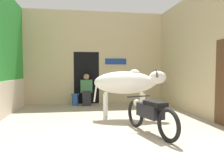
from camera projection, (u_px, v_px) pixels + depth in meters
The scene contains 7 objects.
ground_plane at pixel (121, 148), 3.77m from camera, with size 30.00×30.00×0.00m, color tan.
wall_back_with_doorway at pixel (93, 64), 8.98m from camera, with size 5.56×0.93×3.69m.
wall_right_with_door at pixel (197, 55), 6.61m from camera, with size 0.22×5.19×3.69m.
cow at pixel (127, 83), 6.05m from camera, with size 2.05×0.95×1.42m.
motorcycle_near at pixel (150, 114), 4.61m from camera, with size 0.69×1.83×0.76m.
shopkeeper_seated at pixel (86, 89), 8.35m from camera, with size 0.45×0.34×1.21m.
plastic_stool at pixel (75, 99), 8.35m from camera, with size 0.31×0.31×0.44m.
Camera 1 is at (-0.73, -3.62, 1.35)m, focal length 35.00 mm.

